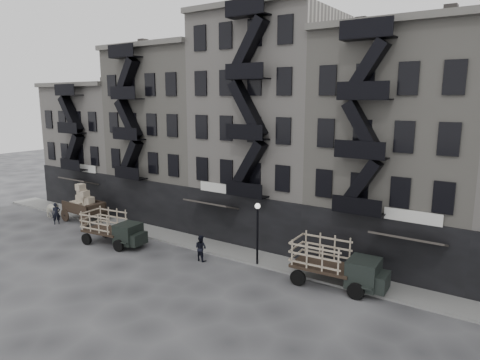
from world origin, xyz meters
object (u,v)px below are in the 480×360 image
Objects in this scene: wagon at (83,200)px; stake_truck_east at (336,261)px; stake_truck_west at (113,226)px; pedestrian_mid at (201,248)px; pedestrian_west at (56,214)px; horse at (52,210)px.

stake_truck_east is (23.88, 0.01, -0.38)m from wagon.
pedestrian_mid is (7.57, 1.23, -0.55)m from stake_truck_west.
pedestrian_west is (-25.15, -1.88, -0.63)m from stake_truck_east.
pedestrian_mid is (14.76, -1.34, -1.05)m from wagon.
stake_truck_west is (10.24, -1.40, 0.60)m from horse.
wagon is 0.73× the size of stake_truck_east.
stake_truck_west is 7.69m from pedestrian_mid.
stake_truck_west reaches higher than pedestrian_mid.
wagon reaches higher than stake_truck_west.
stake_truck_west reaches higher than pedestrian_west.
wagon is 0.78× the size of stake_truck_west.
pedestrian_west is (1.79, -0.70, 0.09)m from horse.
stake_truck_west is at bearing 11.94° from pedestrian_mid.
wagon reaches higher than pedestrian_west.
pedestrian_west is at bearing 168.14° from stake_truck_west.
wagon is at bearing -2.52° from pedestrian_mid.
horse is at bearing 2.14° from pedestrian_mid.
stake_truck_west is at bearing -64.75° from pedestrian_west.
stake_truck_west is (7.19, -2.58, -0.50)m from wagon.
stake_truck_east is 2.96× the size of pedestrian_west.
pedestrian_west reaches higher than pedestrian_mid.
wagon is 14.85m from pedestrian_mid.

